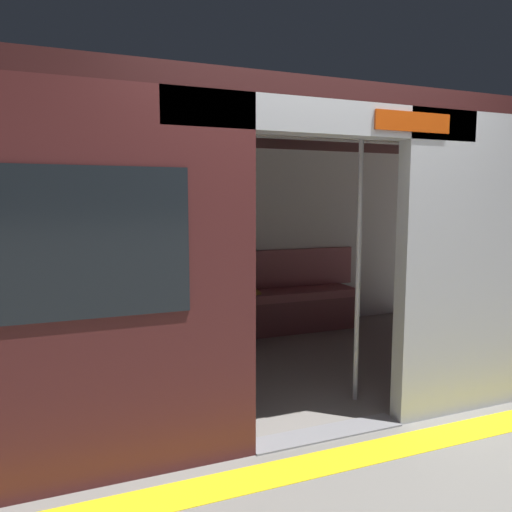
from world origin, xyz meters
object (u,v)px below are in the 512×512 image
(train_car, at_px, (250,204))
(grab_pole_far, at_px, (358,265))
(bench_seat, at_px, (223,306))
(grab_pole_door, at_px, (240,272))
(person_seated, at_px, (225,277))
(handbag, at_px, (183,290))
(book, at_px, (252,292))

(train_car, xyz_separation_m, grab_pole_far, (-0.54, 0.85, -0.44))
(bench_seat, height_order, grab_pole_door, grab_pole_door)
(person_seated, distance_m, handbag, 0.47)
(bench_seat, height_order, book, book)
(train_car, relative_size, grab_pole_door, 3.09)
(person_seated, distance_m, grab_pole_door, 1.93)
(person_seated, xyz_separation_m, grab_pole_far, (-0.45, 1.83, 0.35))
(train_car, height_order, grab_pole_door, train_car)
(train_car, relative_size, handbag, 24.62)
(train_car, distance_m, grab_pole_door, 1.04)
(train_car, bearing_deg, person_seated, -94.74)
(person_seated, bearing_deg, grab_pole_far, 103.91)
(bench_seat, xyz_separation_m, handbag, (0.42, -0.07, 0.19))
(handbag, bearing_deg, book, 178.29)
(bench_seat, xyz_separation_m, grab_pole_door, (0.46, 1.89, 0.68))
(train_car, xyz_separation_m, handbag, (0.35, -1.10, -0.92))
(train_car, height_order, bench_seat, train_car)
(bench_seat, relative_size, grab_pole_door, 1.55)
(book, height_order, grab_pole_far, grab_pole_far)
(bench_seat, distance_m, person_seated, 0.33)
(bench_seat, relative_size, grab_pole_far, 1.55)
(bench_seat, bearing_deg, person_seated, 99.44)
(train_car, bearing_deg, grab_pole_far, 122.30)
(train_car, height_order, person_seated, train_car)
(bench_seat, distance_m, book, 0.38)
(grab_pole_door, bearing_deg, person_seated, -104.36)
(handbag, distance_m, grab_pole_far, 2.20)
(person_seated, bearing_deg, train_car, 85.26)
(person_seated, xyz_separation_m, book, (-0.35, -0.10, -0.20))
(grab_pole_door, bearing_deg, book, -112.93)
(book, bearing_deg, person_seated, 21.66)
(book, distance_m, grab_pole_door, 2.17)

